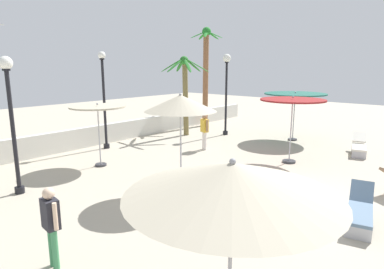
# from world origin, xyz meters

# --- Properties ---
(ground_plane) EXTENTS (56.00, 56.00, 0.00)m
(ground_plane) POSITION_xyz_m (0.00, 0.00, 0.00)
(ground_plane) COLOR #B2A893
(boundary_wall) EXTENTS (25.20, 0.30, 0.95)m
(boundary_wall) POSITION_xyz_m (0.00, 9.75, 0.48)
(boundary_wall) COLOR silver
(boundary_wall) RESTS_ON ground_plane
(patio_umbrella_0) EXTENTS (2.52, 2.52, 2.78)m
(patio_umbrella_0) POSITION_xyz_m (-5.75, -2.11, 2.51)
(patio_umbrella_0) COLOR #333338
(patio_umbrella_0) RESTS_ON ground_plane
(patio_umbrella_1) EXTENTS (2.11, 2.11, 3.03)m
(patio_umbrella_1) POSITION_xyz_m (-1.76, 2.35, 2.73)
(patio_umbrella_1) COLOR #333338
(patio_umbrella_1) RESTS_ON ground_plane
(patio_umbrella_2) EXTENTS (2.06, 2.06, 2.44)m
(patio_umbrella_2) POSITION_xyz_m (-1.71, 6.61, 2.16)
(patio_umbrella_2) COLOR #333338
(patio_umbrella_2) RESTS_ON ground_plane
(patio_umbrella_3) EXTENTS (3.09, 3.09, 2.53)m
(patio_umbrella_3) POSITION_xyz_m (7.44, 2.87, 2.34)
(patio_umbrella_3) COLOR #333338
(patio_umbrella_3) RESTS_ON ground_plane
(patio_umbrella_4) EXTENTS (2.49, 2.49, 2.67)m
(patio_umbrella_4) POSITION_xyz_m (3.47, 1.25, 2.36)
(patio_umbrella_4) COLOR #333338
(patio_umbrella_4) RESTS_ON ground_plane
(palm_tree_0) EXTENTS (2.01, 2.05, 6.17)m
(palm_tree_0) POSITION_xyz_m (7.92, 9.05, 3.67)
(palm_tree_0) COLOR brown
(palm_tree_0) RESTS_ON ground_plane
(palm_tree_2) EXTENTS (2.70, 2.47, 4.33)m
(palm_tree_2) POSITION_xyz_m (4.75, 7.98, 2.76)
(palm_tree_2) COLOR brown
(palm_tree_2) RESTS_ON ground_plane
(lamp_post_0) EXTENTS (0.38, 0.38, 4.07)m
(lamp_post_0) POSITION_xyz_m (-4.96, 6.07, 2.58)
(lamp_post_0) COLOR black
(lamp_post_0) RESTS_ON ground_plane
(lamp_post_1) EXTENTS (0.33, 0.33, 4.44)m
(lamp_post_1) POSITION_xyz_m (0.10, 8.81, 2.55)
(lamp_post_1) COLOR black
(lamp_post_1) RESTS_ON ground_plane
(lamp_post_2) EXTENTS (0.44, 0.44, 4.44)m
(lamp_post_2) POSITION_xyz_m (6.34, 6.36, 3.01)
(lamp_post_2) COLOR black
(lamp_post_2) RESTS_ON ground_plane
(lounge_chair_0) EXTENTS (1.96, 0.94, 0.83)m
(lounge_chair_0) POSITION_xyz_m (-0.37, -2.32, 0.38)
(lounge_chair_0) COLOR #B7B7BC
(lounge_chair_0) RESTS_ON ground_plane
(lounge_chair_2) EXTENTS (1.94, 1.02, 0.83)m
(lounge_chair_2) POSITION_xyz_m (6.72, -0.50, 0.40)
(lounge_chair_2) COLOR #B7B7BC
(lounge_chair_2) RESTS_ON ground_plane
(guest_0) EXTENTS (0.28, 0.56, 1.61)m
(guest_0) POSITION_xyz_m (-6.14, 1.62, 0.97)
(guest_0) COLOR #3F8C59
(guest_0) RESTS_ON ground_plane
(guest_1) EXTENTS (0.36, 0.52, 1.65)m
(guest_1) POSITION_xyz_m (2.89, 5.14, 1.00)
(guest_1) COLOR silver
(guest_1) RESTS_ON ground_plane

